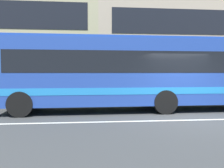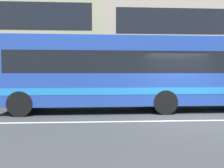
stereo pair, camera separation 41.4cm
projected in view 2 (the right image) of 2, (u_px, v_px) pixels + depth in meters
name	position (u px, v px, depth m)	size (l,w,h in m)	color
ground_plane	(191.00, 121.00, 8.60)	(160.00, 160.00, 0.00)	#3D3E40
lane_centre_line	(191.00, 121.00, 8.60)	(60.00, 0.16, 0.01)	silver
hedge_row_far	(113.00, 94.00, 14.68)	(12.86, 1.10, 0.76)	#2F6528
transit_bus	(142.00, 71.00, 10.88)	(12.17, 2.75, 3.26)	#203E93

